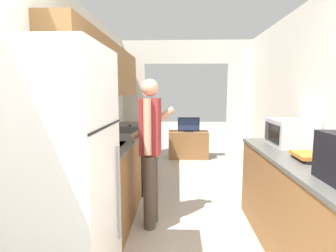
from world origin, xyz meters
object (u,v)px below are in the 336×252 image
object	(u,v)px
range_oven	(126,159)
tv_cabinet	(188,145)
knife	(131,125)
book_stack	(308,157)
person	(150,149)
television	(189,125)
refrigerator	(58,185)
microwave	(291,133)

from	to	relation	value
range_oven	tv_cabinet	bearing A→B (deg)	61.45
tv_cabinet	knife	xyz separation A→B (m)	(-1.06, -1.40, 0.63)
book_stack	tv_cabinet	size ratio (longest dim) A/B	0.34
person	tv_cabinet	distance (m)	3.15
television	book_stack	bearing A→B (deg)	-76.41
refrigerator	knife	xyz separation A→B (m)	(-0.03, 2.83, 0.04)
refrigerator	book_stack	xyz separation A→B (m)	(1.90, 0.59, 0.06)
microwave	book_stack	size ratio (longest dim) A/B	1.66
person	microwave	bearing A→B (deg)	-83.66
book_stack	knife	size ratio (longest dim) A/B	0.88
microwave	book_stack	xyz separation A→B (m)	(-0.10, -0.62, -0.11)
person	microwave	size ratio (longest dim) A/B	3.32
microwave	tv_cabinet	size ratio (longest dim) A/B	0.56
microwave	book_stack	world-z (taller)	microwave
refrigerator	book_stack	distance (m)	1.99
book_stack	person	bearing A→B (deg)	157.03
book_stack	television	world-z (taller)	book_stack
book_stack	knife	world-z (taller)	book_stack
microwave	tv_cabinet	xyz separation A→B (m)	(-0.97, 3.03, -0.76)
refrigerator	television	distance (m)	4.32
tv_cabinet	book_stack	bearing A→B (deg)	-76.56
book_stack	television	distance (m)	3.71
refrigerator	tv_cabinet	xyz separation A→B (m)	(1.02, 4.24, -0.59)
refrigerator	knife	bearing A→B (deg)	90.64
refrigerator	tv_cabinet	world-z (taller)	refrigerator
tv_cabinet	television	size ratio (longest dim) A/B	1.84
tv_cabinet	knife	world-z (taller)	knife
book_stack	knife	xyz separation A→B (m)	(-1.93, 2.24, -0.02)
book_stack	knife	distance (m)	2.96
range_oven	book_stack	distance (m)	2.62
range_oven	book_stack	bearing A→B (deg)	-41.91
microwave	book_stack	distance (m)	0.63
microwave	television	xyz separation A→B (m)	(-0.97, 2.99, -0.30)
refrigerator	person	bearing A→B (deg)	67.86
person	television	size ratio (longest dim) A/B	3.41
refrigerator	knife	world-z (taller)	refrigerator
refrigerator	range_oven	xyz separation A→B (m)	(-0.02, 2.31, -0.43)
person	knife	world-z (taller)	person
microwave	knife	xyz separation A→B (m)	(-2.03, 1.63, -0.13)
refrigerator	person	world-z (taller)	refrigerator
range_oven	refrigerator	bearing A→B (deg)	-89.42
range_oven	person	distance (m)	1.30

